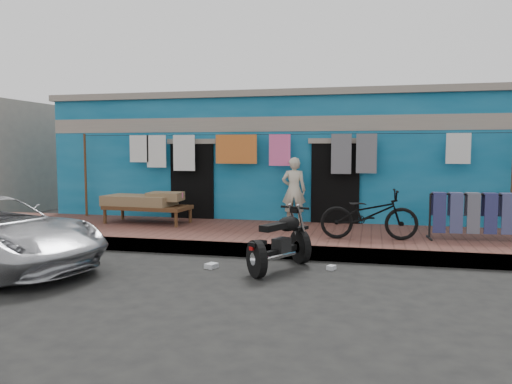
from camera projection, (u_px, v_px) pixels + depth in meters
name	position (u px, v px, depth m)	size (l,w,h in m)	color
ground	(226.00, 278.00, 7.57)	(80.00, 80.00, 0.00)	black
sidewalk	(267.00, 237.00, 10.47)	(28.00, 3.00, 0.25)	brown
curb	(250.00, 250.00, 9.06)	(28.00, 0.10, 0.25)	gray
building	(296.00, 159.00, 14.20)	(12.20, 5.20, 3.36)	#0E5D89
clothesline	(263.00, 155.00, 11.62)	(10.06, 0.06, 2.10)	brown
seated_person	(294.00, 190.00, 11.47)	(0.55, 0.37, 1.53)	beige
bicycle	(369.00, 209.00, 9.43)	(0.64, 1.80, 1.17)	black
motorcycle	(280.00, 240.00, 8.04)	(1.14, 1.63, 1.00)	black
charpoy	(148.00, 208.00, 11.54)	(2.11, 1.12, 0.69)	brown
jeans_rack	(480.00, 216.00, 9.34)	(1.95, 0.55, 0.92)	black
litter_a	(256.00, 263.00, 8.44)	(0.18, 0.14, 0.08)	silver
litter_b	(331.00, 268.00, 8.10)	(0.14, 0.11, 0.07)	silver
litter_c	(211.00, 266.00, 8.22)	(0.20, 0.16, 0.08)	silver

